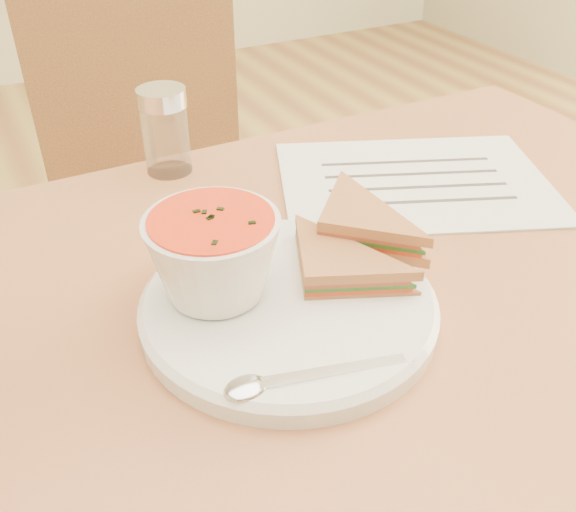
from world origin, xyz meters
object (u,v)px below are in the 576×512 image
dining_table (343,497)px  soup_bowl (214,260)px  condiment_shaker (165,131)px  plate (289,307)px  chair_far (163,226)px

dining_table → soup_bowl: 0.46m
dining_table → condiment_shaker: condiment_shaker is taller
plate → condiment_shaker: condiment_shaker is taller
chair_far → condiment_shaker: size_ratio=8.38×
plate → condiment_shaker: 0.33m
dining_table → plate: (-0.09, -0.02, 0.38)m
plate → soup_bowl: soup_bowl is taller
plate → soup_bowl: 0.08m
chair_far → soup_bowl: bearing=88.2°
condiment_shaker → soup_bowl: bearing=-100.6°
plate → condiment_shaker: (-0.00, 0.33, 0.05)m
dining_table → soup_bowl: size_ratio=8.30×
dining_table → soup_bowl: (-0.15, 0.02, 0.43)m
dining_table → plate: plate is taller
dining_table → condiment_shaker: bearing=107.3°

